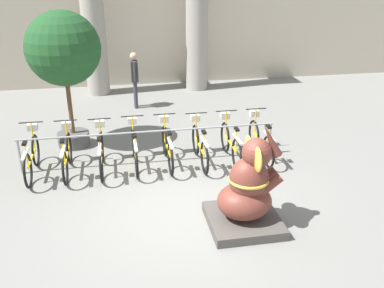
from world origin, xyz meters
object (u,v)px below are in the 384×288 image
at_px(bicycle_0, 32,157).
at_px(bicycle_2, 101,152).
at_px(bicycle_4, 167,146).
at_px(bicycle_7, 260,140).
at_px(bicycle_3, 135,149).
at_px(elephant_statue, 247,192).
at_px(bicycle_6, 230,142).
at_px(bicycle_1, 67,154).
at_px(bicycle_5, 200,145).
at_px(potted_tree, 64,52).
at_px(person_pedestrian, 135,75).

height_order(bicycle_0, bicycle_2, same).
distance_m(bicycle_4, bicycle_7, 2.09).
bearing_deg(bicycle_4, bicycle_3, -179.72).
distance_m(bicycle_0, elephant_statue, 4.55).
relative_size(bicycle_3, bicycle_6, 1.00).
xyz_separation_m(bicycle_6, elephant_statue, (-0.40, -2.51, 0.20)).
relative_size(bicycle_1, bicycle_5, 1.00).
height_order(bicycle_0, bicycle_6, same).
bearing_deg(elephant_statue, bicycle_2, 133.83).
bearing_deg(potted_tree, bicycle_3, -45.69).
bearing_deg(bicycle_0, bicycle_1, -1.09).
relative_size(bicycle_0, bicycle_5, 1.00).
xyz_separation_m(bicycle_7, potted_tree, (-4.16, 1.42, 1.82)).
relative_size(bicycle_1, bicycle_6, 1.00).
bearing_deg(bicycle_5, bicycle_4, 174.75).
height_order(bicycle_0, potted_tree, potted_tree).
bearing_deg(bicycle_6, bicycle_0, 179.77).
distance_m(bicycle_4, bicycle_5, 0.70).
bearing_deg(bicycle_7, person_pedestrian, 122.01).
bearing_deg(bicycle_7, bicycle_4, 179.60).
relative_size(bicycle_0, bicycle_3, 1.00).
xyz_separation_m(bicycle_2, elephant_statue, (2.39, -2.49, 0.20)).
distance_m(bicycle_0, bicycle_5, 3.48).
relative_size(bicycle_2, bicycle_6, 1.00).
height_order(bicycle_1, potted_tree, potted_tree).
bearing_deg(bicycle_3, bicycle_0, -179.70).
bearing_deg(bicycle_1, person_pedestrian, 67.80).
distance_m(bicycle_2, person_pedestrian, 4.23).
xyz_separation_m(bicycle_0, potted_tree, (0.71, 1.42, 1.82)).
distance_m(bicycle_1, person_pedestrian, 4.41).
relative_size(bicycle_1, bicycle_3, 1.00).
distance_m(bicycle_4, potted_tree, 3.10).
height_order(bicycle_3, bicycle_6, same).
xyz_separation_m(bicycle_4, person_pedestrian, (-0.44, 4.02, 0.58)).
relative_size(bicycle_7, person_pedestrian, 1.02).
bearing_deg(potted_tree, bicycle_6, -22.55).
bearing_deg(bicycle_7, bicycle_0, 180.00).
height_order(bicycle_4, potted_tree, potted_tree).
bearing_deg(bicycle_5, potted_tree, 152.02).
xyz_separation_m(bicycle_3, bicycle_7, (2.78, -0.01, 0.00)).
height_order(bicycle_2, elephant_statue, elephant_statue).
relative_size(elephant_statue, person_pedestrian, 1.10).
distance_m(bicycle_0, potted_tree, 2.41).
height_order(bicycle_3, bicycle_5, same).
xyz_separation_m(bicycle_1, bicycle_7, (4.18, 0.01, 0.00)).
xyz_separation_m(bicycle_0, bicycle_5, (3.48, -0.05, 0.00)).
relative_size(bicycle_6, potted_tree, 0.54).
height_order(bicycle_6, potted_tree, potted_tree).
relative_size(bicycle_2, elephant_statue, 0.93).
xyz_separation_m(bicycle_0, person_pedestrian, (2.35, 4.04, 0.58)).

